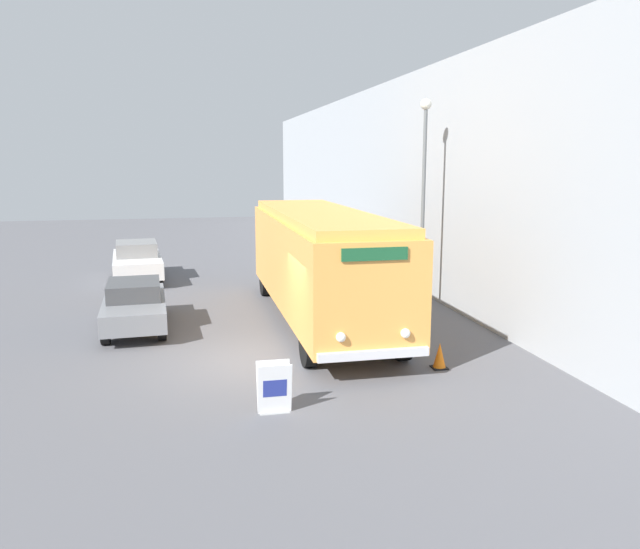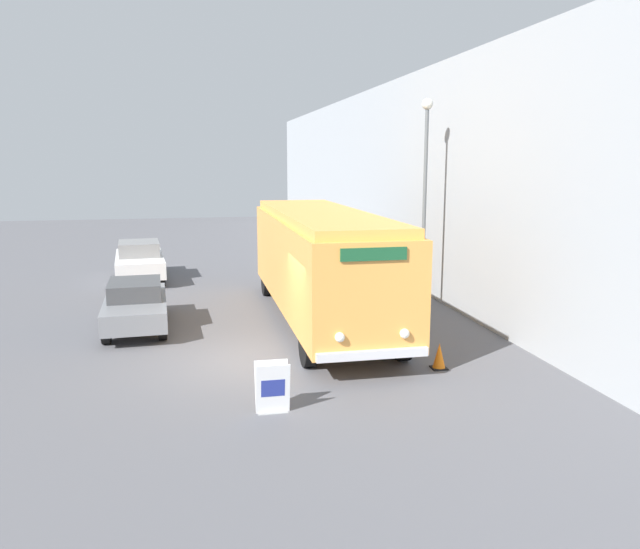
{
  "view_description": "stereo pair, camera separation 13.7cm",
  "coord_description": "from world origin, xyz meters",
  "px_view_note": "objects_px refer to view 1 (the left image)",
  "views": [
    {
      "loc": [
        -1.47,
        -14.66,
        4.86
      ],
      "look_at": [
        1.86,
        0.74,
        1.97
      ],
      "focal_mm": 35.0,
      "sensor_mm": 36.0,
      "label": 1
    },
    {
      "loc": [
        -1.33,
        -14.68,
        4.86
      ],
      "look_at": [
        1.86,
        0.74,
        1.97
      ],
      "focal_mm": 35.0,
      "sensor_mm": 36.0,
      "label": 2
    }
  ],
  "objects_px": {
    "traffic_cone": "(440,356)",
    "vintage_bus": "(320,259)",
    "parked_car_near": "(135,304)",
    "parked_car_mid": "(137,261)",
    "streetlamp": "(424,176)",
    "sign_board": "(274,388)"
  },
  "relations": [
    {
      "from": "streetlamp",
      "to": "traffic_cone",
      "type": "bearing_deg",
      "value": -107.0
    },
    {
      "from": "sign_board",
      "to": "parked_car_mid",
      "type": "xyz_separation_m",
      "value": [
        -3.57,
        14.87,
        0.32
      ]
    },
    {
      "from": "streetlamp",
      "to": "parked_car_near",
      "type": "bearing_deg",
      "value": -175.89
    },
    {
      "from": "vintage_bus",
      "to": "sign_board",
      "type": "xyz_separation_m",
      "value": [
        -2.37,
        -6.69,
        -1.43
      ]
    },
    {
      "from": "parked_car_near",
      "to": "traffic_cone",
      "type": "xyz_separation_m",
      "value": [
        7.32,
        -5.25,
        -0.42
      ]
    },
    {
      "from": "parked_car_near",
      "to": "traffic_cone",
      "type": "distance_m",
      "value": 9.02
    },
    {
      "from": "vintage_bus",
      "to": "parked_car_mid",
      "type": "height_order",
      "value": "vintage_bus"
    },
    {
      "from": "streetlamp",
      "to": "sign_board",
      "type": "bearing_deg",
      "value": -127.95
    },
    {
      "from": "parked_car_mid",
      "to": "traffic_cone",
      "type": "height_order",
      "value": "parked_car_mid"
    },
    {
      "from": "sign_board",
      "to": "streetlamp",
      "type": "relative_size",
      "value": 0.15
    },
    {
      "from": "sign_board",
      "to": "traffic_cone",
      "type": "relative_size",
      "value": 1.64
    },
    {
      "from": "sign_board",
      "to": "parked_car_near",
      "type": "distance_m",
      "value": 7.71
    },
    {
      "from": "vintage_bus",
      "to": "sign_board",
      "type": "height_order",
      "value": "vintage_bus"
    },
    {
      "from": "parked_car_near",
      "to": "parked_car_mid",
      "type": "bearing_deg",
      "value": 90.38
    },
    {
      "from": "parked_car_near",
      "to": "traffic_cone",
      "type": "bearing_deg",
      "value": -38.62
    },
    {
      "from": "streetlamp",
      "to": "traffic_cone",
      "type": "distance_m",
      "value": 7.39
    },
    {
      "from": "parked_car_near",
      "to": "parked_car_mid",
      "type": "distance_m",
      "value": 7.83
    },
    {
      "from": "sign_board",
      "to": "vintage_bus",
      "type": "bearing_deg",
      "value": 70.53
    },
    {
      "from": "sign_board",
      "to": "parked_car_mid",
      "type": "relative_size",
      "value": 0.21
    },
    {
      "from": "vintage_bus",
      "to": "sign_board",
      "type": "distance_m",
      "value": 7.24
    },
    {
      "from": "parked_car_mid",
      "to": "traffic_cone",
      "type": "relative_size",
      "value": 7.76
    },
    {
      "from": "traffic_cone",
      "to": "vintage_bus",
      "type": "bearing_deg",
      "value": 110.57
    }
  ]
}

